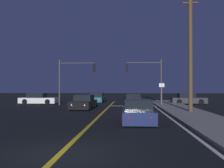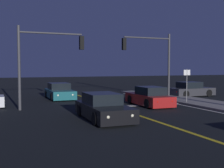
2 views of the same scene
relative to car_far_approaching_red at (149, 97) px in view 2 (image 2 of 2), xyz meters
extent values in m
cube|color=gold|center=(-2.65, -8.98, -0.58)|extent=(0.20, 36.51, 0.01)
cube|color=silver|center=(-0.07, 0.26, -0.58)|extent=(5.16, 0.50, 0.01)
cube|color=maroon|center=(0.00, 0.06, -0.14)|extent=(1.88, 4.48, 0.68)
cube|color=black|center=(-0.01, -0.20, 0.46)|extent=(1.55, 2.09, 0.60)
cylinder|color=black|center=(-0.75, 1.46, -0.26)|extent=(0.24, 0.65, 0.64)
cylinder|color=black|center=(0.85, 1.41, -0.26)|extent=(0.24, 0.65, 0.64)
cylinder|color=black|center=(-0.85, -1.28, -0.26)|extent=(0.24, 0.65, 0.64)
cylinder|color=black|center=(0.76, -1.34, -0.26)|extent=(0.24, 0.65, 0.64)
sphere|color=#FFF4CC|center=(-0.46, 2.23, -0.06)|extent=(0.18, 0.18, 0.18)
sphere|color=#FFF4CC|center=(0.61, 2.20, -0.06)|extent=(0.18, 0.18, 0.18)
sphere|color=red|center=(-0.61, -2.08, -0.06)|extent=(0.14, 0.14, 0.14)
sphere|color=red|center=(0.46, -2.12, -0.06)|extent=(0.14, 0.14, 0.14)
cube|color=#195960|center=(-4.91, 6.69, -0.14)|extent=(1.93, 4.55, 0.68)
cube|color=black|center=(-4.91, 6.96, 0.46)|extent=(1.64, 2.10, 0.60)
cylinder|color=black|center=(-4.05, 5.28, -0.26)|extent=(0.23, 0.64, 0.64)
cylinder|color=black|center=(-5.80, 5.30, -0.26)|extent=(0.23, 0.64, 0.64)
cylinder|color=black|center=(-4.02, 8.08, -0.26)|extent=(0.23, 0.64, 0.64)
cylinder|color=black|center=(-5.77, 8.10, -0.26)|extent=(0.23, 0.64, 0.64)
sphere|color=#FFF4CC|center=(-4.35, 4.48, -0.06)|extent=(0.18, 0.18, 0.18)
sphere|color=#FFF4CC|center=(-5.52, 4.49, -0.06)|extent=(0.18, 0.18, 0.18)
sphere|color=red|center=(-4.30, 8.90, -0.06)|extent=(0.14, 0.14, 0.14)
sphere|color=red|center=(-5.47, 8.91, -0.06)|extent=(0.14, 0.14, 0.14)
sphere|color=#FFF4CC|center=(-9.53, 3.57, -0.06)|extent=(0.18, 0.18, 0.18)
sphere|color=#FFF4CC|center=(-9.54, 2.44, -0.06)|extent=(0.18, 0.18, 0.18)
cube|color=#2D2D33|center=(6.84, 4.09, -0.14)|extent=(4.26, 1.89, 0.68)
cube|color=black|center=(6.59, 4.09, 0.46)|extent=(1.98, 1.58, 0.60)
cylinder|color=black|center=(8.13, 4.96, -0.26)|extent=(0.65, 0.24, 0.64)
cylinder|color=black|center=(8.17, 3.30, -0.26)|extent=(0.65, 0.24, 0.64)
cylinder|color=black|center=(5.51, 4.88, -0.26)|extent=(0.65, 0.24, 0.64)
cylinder|color=black|center=(5.56, 3.23, -0.26)|extent=(0.65, 0.24, 0.64)
sphere|color=#FFF4CC|center=(8.87, 4.70, -0.06)|extent=(0.18, 0.18, 0.18)
sphere|color=#FFF4CC|center=(8.90, 3.60, -0.06)|extent=(0.18, 0.18, 0.18)
sphere|color=red|center=(4.77, 4.59, -0.06)|extent=(0.14, 0.14, 0.14)
sphere|color=red|center=(4.80, 3.49, -0.06)|extent=(0.14, 0.14, 0.14)
cube|color=black|center=(-4.85, -3.74, -0.14)|extent=(2.01, 4.70, 0.68)
cube|color=black|center=(-4.85, -3.46, 0.46)|extent=(1.67, 2.18, 0.60)
cylinder|color=black|center=(-4.02, -5.20, -0.26)|extent=(0.24, 0.65, 0.64)
cylinder|color=black|center=(-5.77, -5.15, -0.26)|extent=(0.24, 0.65, 0.64)
cylinder|color=black|center=(-3.94, -2.32, -0.26)|extent=(0.24, 0.65, 0.64)
cylinder|color=black|center=(-5.69, -2.27, -0.26)|extent=(0.24, 0.65, 0.64)
sphere|color=#FFF4CC|center=(-4.34, -6.01, -0.06)|extent=(0.18, 0.18, 0.18)
sphere|color=#FFF4CC|center=(-5.50, -5.98, -0.06)|extent=(0.18, 0.18, 0.18)
sphere|color=red|center=(-4.21, -1.48, -0.06)|extent=(0.14, 0.14, 0.14)
sphere|color=red|center=(-5.37, -1.45, -0.06)|extent=(0.14, 0.14, 0.14)
cylinder|color=#38383D|center=(3.31, 2.56, 2.13)|extent=(0.18, 0.18, 5.42)
cylinder|color=#38383D|center=(1.27, 2.56, 4.44)|extent=(4.08, 0.12, 0.12)
cube|color=black|center=(-0.77, 2.56, 3.89)|extent=(0.28, 0.28, 0.90)
sphere|color=red|center=(-0.77, 2.56, 4.16)|extent=(0.22, 0.22, 0.22)
sphere|color=#4C2D05|center=(-0.77, 2.56, 3.89)|extent=(0.22, 0.22, 0.22)
sphere|color=#0A3814|center=(-0.77, 2.56, 3.62)|extent=(0.22, 0.22, 0.22)
cylinder|color=#38383D|center=(-8.61, 1.16, 2.06)|extent=(0.18, 0.18, 5.28)
cylinder|color=#38383D|center=(-6.59, 1.16, 4.30)|extent=(4.04, 0.12, 0.12)
cube|color=black|center=(-4.57, 1.16, 3.75)|extent=(0.28, 0.28, 0.90)
sphere|color=red|center=(-4.57, 1.16, 4.02)|extent=(0.22, 0.22, 0.22)
sphere|color=#4C2D05|center=(-4.57, 1.16, 3.75)|extent=(0.22, 0.22, 0.22)
sphere|color=#0A3814|center=(-4.57, 1.16, 3.48)|extent=(0.22, 0.22, 0.22)
cylinder|color=slate|center=(3.01, -0.24, 0.70)|extent=(0.06, 0.06, 2.55)
cube|color=white|center=(3.01, -0.24, 1.72)|extent=(0.56, 0.04, 0.40)
camera|label=1|loc=(-0.51, -27.36, 1.49)|focal=39.94mm
camera|label=2|loc=(-10.07, -17.51, 2.12)|focal=45.89mm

